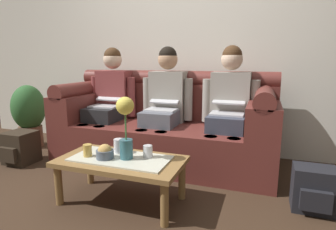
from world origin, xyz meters
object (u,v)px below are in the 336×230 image
Objects in this scene: flower_vase at (126,123)px; backpack_right at (313,190)px; couch at (165,127)px; snack_bowl at (105,153)px; backpack_left at (20,148)px; coffee_table at (121,164)px; person_left at (110,98)px; person_middle at (165,101)px; cup_far_center at (88,150)px; person_right at (229,104)px; potted_plant at (29,113)px; cup_near_right at (119,146)px; cup_near_left at (148,151)px.

backpack_right is (1.32, 0.35, -0.47)m from flower_vase.
snack_bowl is (-0.10, -1.02, 0.03)m from couch.
coffee_table is at bearing -14.78° from backpack_left.
backpack_left is at bearing 165.22° from coffee_table.
couch is at bearing 0.31° from person_left.
backpack_right is 0.96× the size of backpack_left.
person_middle is 13.07× the size of cup_far_center.
potted_plant is at bearing -177.86° from person_right.
backpack_right is at bearing -16.98° from person_left.
person_middle is 3.79× the size of backpack_right.
cup_near_right is 0.24m from cup_far_center.
couch is at bearing 22.88° from backpack_left.
potted_plant is at bearing 148.69° from cup_far_center.
couch reaches higher than backpack_right.
cup_near_right is 0.33× the size of backpack_left.
flower_vase is at bearing -39.73° from cup_near_right.
cup_near_right is 0.14× the size of potted_plant.
person_right is (0.67, -0.00, 0.00)m from person_middle.
coffee_table is 0.33m from flower_vase.
person_middle is 1.58m from backpack_right.
person_middle is at bearing 93.05° from flower_vase.
couch is at bearing 3.06° from potted_plant.
cup_near_right reaches higher than snack_bowl.
person_left is 3.79× the size of backpack_right.
flower_vase is (0.05, -0.00, 0.33)m from coffee_table.
flower_vase is (-0.62, -0.97, -0.03)m from person_right.
coffee_table is 1.99m from potted_plant.
coffee_table is at bearing -55.46° from cup_near_right.
cup_near_right is (-0.26, 0.02, 0.01)m from cup_near_left.
backpack_left is (-1.47, 0.38, -0.46)m from flower_vase.
cup_near_right is at bearing -130.13° from person_right.
person_left and person_middle have the same top height.
person_left is at bearing 180.00° from person_middle.
flower_vase reaches higher than backpack_right.
flower_vase is (0.05, -0.97, 0.26)m from couch.
flower_vase reaches higher than snack_bowl.
backpack_right is (1.37, 0.35, -0.14)m from coffee_table.
cup_far_center is at bearing -140.08° from cup_near_right.
couch is 0.88m from cup_near_right.
cup_far_center is 1.80m from potted_plant.
flower_vase is (0.05, -0.97, -0.03)m from person_middle.
cup_near_right reaches higher than cup_far_center.
person_right is 1.17m from cup_near_right.
snack_bowl is 1.43× the size of cup_near_left.
person_middle is at bearing 90.00° from coffee_table.
backpack_right is at bearing -0.54° from backpack_left.
snack_bowl is 1.16× the size of cup_near_right.
person_right reaches higher than cup_near_left.
cup_near_left is at bearing -78.01° from couch.
flower_vase is 0.38m from cup_far_center.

